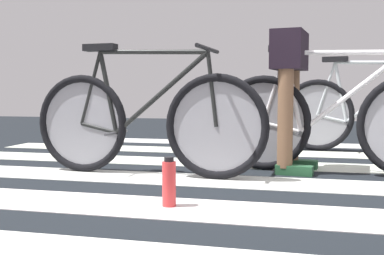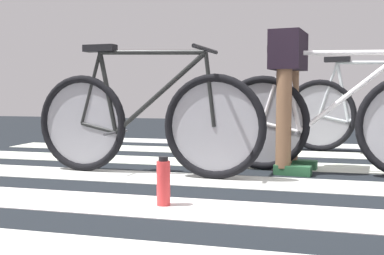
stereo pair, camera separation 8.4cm
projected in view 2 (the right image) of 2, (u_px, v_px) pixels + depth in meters
ground at (229, 190)px, 2.84m from camera, size 18.00×14.00×0.02m
crosswalk_markings at (234, 182)px, 3.05m from camera, size 5.46×5.02×0.00m
bicycle_1_of_3 at (144, 121)px, 3.28m from camera, size 1.74×0.52×0.93m
bicycle_2_of_3 at (332, 121)px, 3.31m from camera, size 1.73×0.53×0.93m
cyclist_2_of_3 at (289, 82)px, 3.41m from camera, size 0.36×0.44×1.03m
bicycle_3_of_3 at (374, 114)px, 4.40m from camera, size 1.72×0.55×0.93m
water_bottle at (163, 182)px, 2.40m from camera, size 0.07×0.07×0.26m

